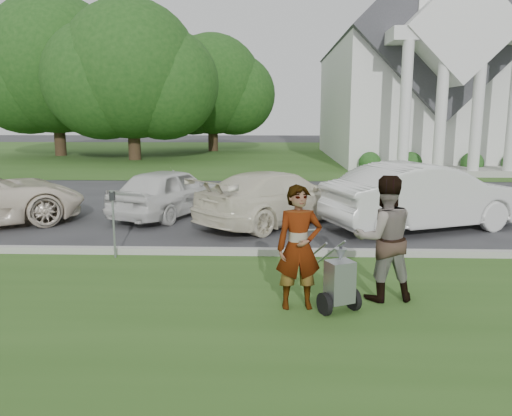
# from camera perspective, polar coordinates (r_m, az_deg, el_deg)

# --- Properties ---
(ground) EXTENTS (120.00, 120.00, 0.00)m
(ground) POSITION_cam_1_polar(r_m,az_deg,el_deg) (9.60, -2.31, -6.35)
(ground) COLOR #333335
(ground) RESTS_ON ground
(grass_strip) EXTENTS (80.00, 7.00, 0.01)m
(grass_strip) POSITION_cam_1_polar(r_m,az_deg,el_deg) (6.80, -4.22, -13.70)
(grass_strip) COLOR #30541D
(grass_strip) RESTS_ON ground
(church_lawn) EXTENTS (80.00, 30.00, 0.01)m
(church_lawn) POSITION_cam_1_polar(r_m,az_deg,el_deg) (36.27, 0.85, 6.20)
(church_lawn) COLOR #30541D
(church_lawn) RESTS_ON ground
(curb) EXTENTS (80.00, 0.18, 0.15)m
(curb) POSITION_cam_1_polar(r_m,az_deg,el_deg) (10.11, -2.08, -5.04)
(curb) COLOR #9E9E93
(curb) RESTS_ON ground
(church) EXTENTS (9.19, 19.00, 24.10)m
(church) POSITION_cam_1_polar(r_m,az_deg,el_deg) (33.47, 16.95, 15.56)
(church) COLOR white
(church) RESTS_ON ground
(tree_left) EXTENTS (10.63, 8.40, 9.71)m
(tree_left) POSITION_cam_1_polar(r_m,az_deg,el_deg) (32.43, -14.08, 14.40)
(tree_left) COLOR #332316
(tree_left) RESTS_ON ground
(tree_far) EXTENTS (11.64, 9.20, 10.73)m
(tree_far) POSITION_cam_1_polar(r_m,az_deg,el_deg) (37.29, -22.00, 14.32)
(tree_far) COLOR #332316
(tree_far) RESTS_ON ground
(tree_back) EXTENTS (9.61, 7.60, 8.89)m
(tree_back) POSITION_cam_1_polar(r_m,az_deg,el_deg) (39.48, -5.03, 13.38)
(tree_back) COLOR #332316
(tree_back) RESTS_ON ground
(striping_cart) EXTENTS (0.88, 1.19, 1.03)m
(striping_cart) POSITION_cam_1_polar(r_m,az_deg,el_deg) (7.28, 9.47, -8.43)
(striping_cart) COLOR black
(striping_cart) RESTS_ON ground
(person_left) EXTENTS (0.70, 0.50, 1.81)m
(person_left) POSITION_cam_1_polar(r_m,az_deg,el_deg) (7.23, 4.91, -4.63)
(person_left) COLOR #999999
(person_left) RESTS_ON ground
(person_right) EXTENTS (1.02, 0.85, 1.91)m
(person_right) POSITION_cam_1_polar(r_m,az_deg,el_deg) (7.77, 14.40, -3.47)
(person_right) COLOR #999999
(person_right) RESTS_ON ground
(parking_meter_near) EXTENTS (0.10, 0.09, 1.36)m
(parking_meter_near) POSITION_cam_1_polar(r_m,az_deg,el_deg) (10.13, -16.00, -0.88)
(parking_meter_near) COLOR #909498
(parking_meter_near) RESTS_ON ground
(car_b) EXTENTS (3.07, 4.32, 1.37)m
(car_b) POSITION_cam_1_polar(r_m,az_deg,el_deg) (14.16, -9.82, 1.86)
(car_b) COLOR white
(car_b) RESTS_ON ground
(car_c) EXTENTS (4.68, 4.71, 1.37)m
(car_c) POSITION_cam_1_polar(r_m,az_deg,el_deg) (12.97, 2.45, 1.22)
(car_c) COLOR #F0E8CB
(car_c) RESTS_ON ground
(car_d) EXTENTS (5.30, 3.46, 1.65)m
(car_d) POSITION_cam_1_polar(r_m,az_deg,el_deg) (12.93, 18.72, 1.26)
(car_d) COLOR silver
(car_d) RESTS_ON ground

